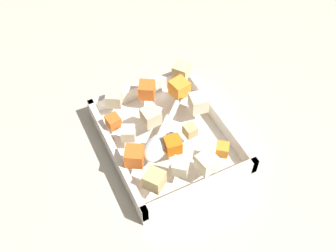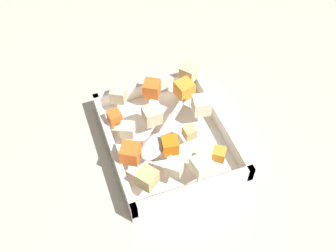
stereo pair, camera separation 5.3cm
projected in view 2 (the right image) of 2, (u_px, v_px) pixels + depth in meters
The scene contains 18 objects.
ground_plane at pixel (170, 149), 0.82m from camera, with size 4.00×4.00×0.00m, color #BCB29E.
baking_dish at pixel (168, 140), 0.82m from camera, with size 0.28×0.23×0.05m.
carrot_chunk_far_right at pixel (170, 145), 0.75m from camera, with size 0.03×0.03×0.03m, color orange.
carrot_chunk_near_right at pixel (151, 89), 0.84m from camera, with size 0.03×0.03×0.03m, color orange.
carrot_chunk_heap_side at pixel (115, 117), 0.79m from camera, with size 0.02×0.02×0.02m, color orange.
carrot_chunk_far_left at pixel (130, 153), 0.74m from camera, with size 0.03×0.03×0.03m, color orange.
carrot_chunk_corner_sw at pixel (219, 154), 0.74m from camera, with size 0.02×0.02×0.02m, color orange.
carrot_chunk_heap_top at pixel (184, 89), 0.84m from camera, with size 0.03×0.03×0.03m, color orange.
potato_chunk_back_center at pixel (152, 115), 0.79m from camera, with size 0.03×0.03×0.03m, color beige.
potato_chunk_center at pixel (189, 132), 0.77m from camera, with size 0.02×0.02×0.02m, color tan.
potato_chunk_corner_se at pixel (128, 130), 0.77m from camera, with size 0.03×0.03×0.03m, color beige.
potato_chunk_mid_left at pixel (201, 105), 0.81m from camera, with size 0.03×0.03×0.03m, color beige.
potato_chunk_corner_ne at pixel (189, 72), 0.87m from camera, with size 0.03×0.03×0.03m, color #E0CC89.
potato_chunk_rim_edge at pixel (175, 168), 0.72m from camera, with size 0.03×0.03×0.03m, color beige.
potato_chunk_front_center at pixel (201, 166), 0.72m from camera, with size 0.03×0.03×0.03m, color beige.
potato_chunk_mid_right at pixel (147, 178), 0.70m from camera, with size 0.03×0.03×0.03m, color tan.
potato_chunk_near_left at pixel (118, 94), 0.83m from camera, with size 0.03×0.03×0.03m, color beige.
serving_spoon at pixel (156, 142), 0.76m from camera, with size 0.17×0.17×0.02m.
Camera 2 is at (0.45, -0.17, 0.67)m, focal length 43.74 mm.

